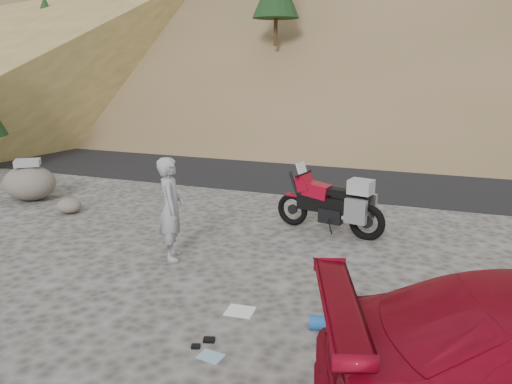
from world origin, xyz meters
The scene contains 13 objects.
ground centered at (0.00, 0.00, 0.00)m, with size 140.00×140.00×0.00m, color #3F3D3A.
road centered at (0.00, 9.00, 0.00)m, with size 120.00×7.00×0.05m, color black.
motorcycle centered at (1.02, 2.87, 0.62)m, with size 2.43×1.01×1.46m.
man centered at (-1.44, 0.46, 0.00)m, with size 0.69×0.45×1.88m, color #97979C.
boulder centered at (-6.95, 2.70, 0.47)m, with size 1.75×1.65×1.08m.
small_rock centered at (-5.19, 2.09, 0.18)m, with size 0.76×0.73×0.36m.
gear_white_cloth centered at (0.50, -1.01, 0.01)m, with size 0.40×0.35×0.01m, color white.
gear_blue_mat centered at (1.79, -1.08, 0.10)m, with size 0.19×0.19×0.48m, color #1A539E.
gear_bottle centered at (2.76, -1.78, 0.12)m, with size 0.09×0.09×0.24m, color #1A539E.
gear_funnel centered at (2.75, -1.37, 0.10)m, with size 0.16×0.16×0.20m, color #B50C0E.
gear_glove_a centered at (0.43, -1.89, 0.02)m, with size 0.15×0.10×0.04m, color black.
gear_glove_b centered at (0.34, -2.08, 0.02)m, with size 0.11×0.08×0.04m, color black.
gear_blue_cloth centered at (0.60, -2.20, 0.01)m, with size 0.30×0.22×0.01m, color #7EA8C3.
Camera 1 is at (3.01, -7.05, 3.47)m, focal length 35.00 mm.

